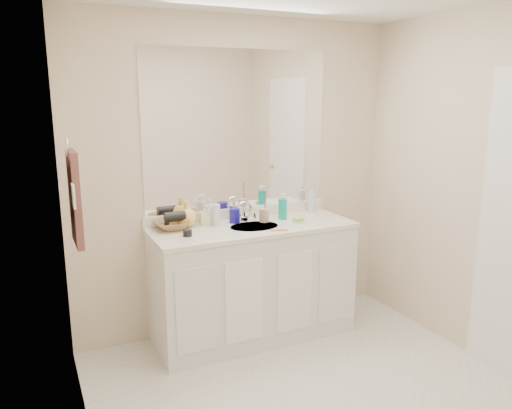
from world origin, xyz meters
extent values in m
cube|color=silver|center=(0.00, 0.00, 0.00)|extent=(2.60, 2.60, 0.00)
cube|color=beige|center=(0.00, 1.30, 1.20)|extent=(2.60, 0.02, 2.40)
cube|color=beige|center=(-1.30, 0.00, 1.20)|extent=(0.02, 2.60, 2.40)
cube|color=beige|center=(1.30, 0.00, 1.20)|extent=(0.02, 2.60, 2.40)
cube|color=white|center=(0.00, 1.02, 0.42)|extent=(1.50, 0.55, 0.85)
cube|color=white|center=(0.00, 1.02, 0.86)|extent=(1.52, 0.57, 0.03)
cube|color=white|center=(0.00, 1.29, 0.92)|extent=(1.52, 0.03, 0.08)
cylinder|color=#B5A99E|center=(0.00, 1.00, 0.87)|extent=(0.37, 0.37, 0.02)
cylinder|color=silver|center=(0.00, 1.18, 0.94)|extent=(0.02, 0.02, 0.11)
cube|color=white|center=(0.00, 1.29, 1.56)|extent=(1.48, 0.01, 1.20)
cylinder|color=navy|center=(-0.09, 1.16, 0.93)|extent=(0.09, 0.09, 0.11)
cylinder|color=tan|center=(0.12, 1.09, 0.93)|extent=(0.08, 0.08, 0.10)
cylinder|color=#DC3988|center=(0.13, 1.09, 1.03)|extent=(0.01, 0.04, 0.19)
cylinder|color=#0DA793|center=(0.29, 1.11, 0.96)|extent=(0.08, 0.08, 0.16)
cylinder|color=silver|center=(0.62, 1.21, 0.96)|extent=(0.07, 0.07, 0.16)
cube|color=white|center=(0.34, 0.95, 0.89)|extent=(0.12, 0.11, 0.01)
cube|color=#91D834|center=(0.34, 0.95, 0.90)|extent=(0.08, 0.07, 0.03)
cube|color=#DD5B17|center=(0.11, 0.82, 0.88)|extent=(0.13, 0.07, 0.01)
cylinder|color=black|center=(-0.53, 0.96, 0.90)|extent=(0.06, 0.06, 0.04)
cylinder|color=white|center=(-0.25, 1.12, 0.96)|extent=(0.06, 0.06, 0.17)
imported|color=white|center=(-0.28, 1.20, 0.98)|extent=(0.09, 0.09, 0.19)
imported|color=#EFEAC2|center=(-0.32, 1.19, 0.96)|extent=(0.08, 0.08, 0.15)
imported|color=#FDD062|center=(-0.45, 1.22, 0.97)|extent=(0.17, 0.17, 0.19)
imported|color=olive|center=(-0.57, 1.19, 0.91)|extent=(0.26, 0.26, 0.06)
cylinder|color=black|center=(-0.55, 1.19, 0.97)|extent=(0.15, 0.07, 0.07)
torus|color=silver|center=(-1.27, 0.77, 1.55)|extent=(0.01, 0.11, 0.11)
cube|color=#502E2B|center=(-1.25, 0.77, 1.25)|extent=(0.04, 0.32, 0.55)
cube|color=white|center=(-1.27, 0.57, 1.30)|extent=(0.01, 0.08, 0.13)
camera|label=1|loc=(-1.50, -2.21, 1.84)|focal=35.00mm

